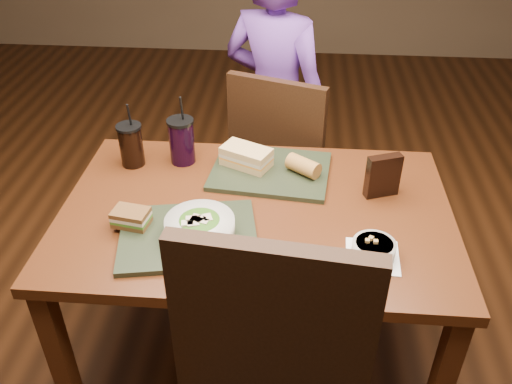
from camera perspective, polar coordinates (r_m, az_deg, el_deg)
ground at (r=2.33m, az=0.00°, el=-16.78°), size 6.00×6.00×0.00m
dining_table at (r=1.86m, az=0.00°, el=-4.06°), size 1.30×0.85×0.75m
chair_far at (r=2.46m, az=2.09°, el=3.33°), size 0.54×0.55×0.98m
diner at (r=2.60m, az=2.03°, el=9.40°), size 0.61×0.52×1.42m
tray_near at (r=1.69m, az=-7.14°, el=-4.58°), size 0.47×0.39×0.02m
tray_far at (r=1.98m, az=1.53°, el=2.21°), size 0.45×0.36×0.02m
salad_bowl at (r=1.65m, az=-5.93°, el=-3.64°), size 0.21×0.21×0.07m
soup_bowl at (r=1.64m, az=12.27°, el=-5.94°), size 0.16×0.16×0.06m
sandwich_near at (r=1.74m, az=-13.01°, el=-2.62°), size 0.12×0.09×0.05m
sandwich_far at (r=1.98m, az=-1.03°, el=3.75°), size 0.20×0.16×0.07m
baguette_near at (r=1.56m, az=-2.14°, el=-6.33°), size 0.13×0.07×0.07m
baguette_far at (r=1.94m, az=5.00°, el=2.74°), size 0.13×0.12×0.06m
cup_cola at (r=2.05m, az=-13.01°, el=4.87°), size 0.09×0.09×0.25m
cup_berry at (r=2.03m, az=-7.83°, el=5.38°), size 0.10×0.10×0.27m
chip_bag at (r=1.88m, az=13.21°, el=1.67°), size 0.12×0.07×0.15m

